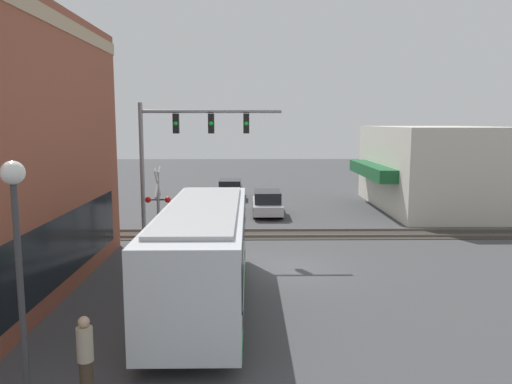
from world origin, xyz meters
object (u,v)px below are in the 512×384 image
(city_bus, at_px, (204,250))
(parked_car_black, at_px, (230,190))
(parked_car_silver, at_px, (267,204))
(pedestrian_by_lamp, at_px, (86,357))
(streetlamp, at_px, (19,272))
(crossing_signal, at_px, (158,200))
(pedestrian_at_crossing, at_px, (192,229))

(city_bus, relative_size, parked_car_black, 2.42)
(parked_car_silver, relative_size, pedestrian_by_lamp, 2.55)
(streetlamp, relative_size, parked_car_black, 1.21)
(crossing_signal, relative_size, pedestrian_by_lamp, 2.06)
(pedestrian_at_crossing, bearing_deg, parked_car_silver, -24.38)
(city_bus, distance_m, parked_car_silver, 15.91)
(crossing_signal, relative_size, parked_car_silver, 0.81)
(city_bus, xyz_separation_m, parked_car_black, (22.47, -0.00, -1.10))
(crossing_signal, distance_m, parked_car_silver, 10.16)
(crossing_signal, xyz_separation_m, pedestrian_at_crossing, (0.05, -1.51, -1.38))
(streetlamp, xyz_separation_m, pedestrian_by_lamp, (0.84, -0.85, -2.11))
(streetlamp, height_order, pedestrian_at_crossing, streetlamp)
(parked_car_black, xyz_separation_m, pedestrian_at_crossing, (-15.26, 1.23, 0.23))
(parked_car_silver, relative_size, parked_car_black, 1.11)
(parked_car_black, height_order, pedestrian_by_lamp, pedestrian_by_lamp)
(streetlamp, height_order, parked_car_black, streetlamp)
(parked_car_black, height_order, pedestrian_at_crossing, pedestrian_at_crossing)
(parked_car_black, bearing_deg, pedestrian_at_crossing, 175.40)
(pedestrian_by_lamp, bearing_deg, pedestrian_at_crossing, -3.36)
(crossing_signal, bearing_deg, parked_car_silver, -32.11)
(pedestrian_at_crossing, bearing_deg, pedestrian_by_lamp, 176.64)
(city_bus, bearing_deg, parked_car_black, -0.00)
(city_bus, relative_size, streetlamp, 1.99)
(parked_car_silver, bearing_deg, parked_car_black, 20.89)
(city_bus, height_order, pedestrian_at_crossing, city_bus)
(parked_car_silver, distance_m, pedestrian_at_crossing, 9.27)
(parked_car_silver, bearing_deg, pedestrian_by_lamp, 167.85)
(crossing_signal, bearing_deg, streetlamp, 179.58)
(pedestrian_by_lamp, bearing_deg, parked_car_silver, -12.15)
(parked_car_silver, bearing_deg, streetlamp, 166.20)
(parked_car_silver, bearing_deg, city_bus, 170.57)
(pedestrian_at_crossing, xyz_separation_m, pedestrian_by_lamp, (-12.84, 0.75, 0.04))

